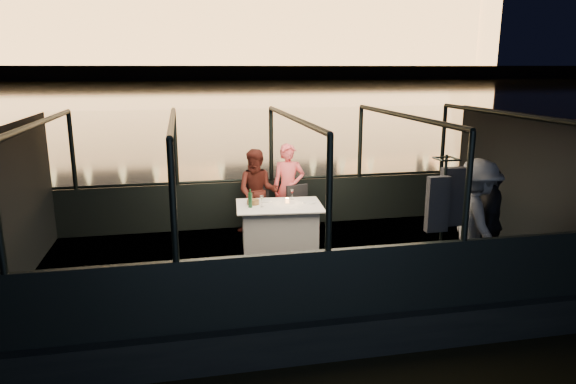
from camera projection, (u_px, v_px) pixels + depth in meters
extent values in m
plane|color=black|center=(190.00, 89.00, 84.55)|extent=(500.00, 500.00, 0.00)
cube|color=black|center=(293.00, 289.00, 8.44)|extent=(8.60, 4.40, 1.00)
cube|color=black|center=(293.00, 262.00, 8.32)|extent=(8.00, 4.00, 0.04)
cube|color=black|center=(272.00, 203.00, 10.11)|extent=(8.00, 0.08, 0.90)
cube|color=black|center=(327.00, 284.00, 6.31)|extent=(8.00, 0.08, 0.90)
cube|color=#423D33|center=(184.00, 74.00, 208.00)|extent=(400.00, 140.00, 6.00)
cube|color=white|center=(279.00, 226.00, 8.83)|extent=(1.54, 1.18, 0.77)
cube|color=black|center=(261.00, 211.00, 9.54)|extent=(0.49, 0.49, 0.86)
cube|color=black|center=(299.00, 213.00, 9.41)|extent=(0.54, 0.54, 0.92)
imported|color=#EB555B|center=(288.00, 193.00, 9.67)|extent=(0.65, 0.48, 1.67)
imported|color=#431712|center=(258.00, 195.00, 9.51)|extent=(0.90, 0.79, 1.60)
imported|color=silver|center=(475.00, 226.00, 7.31)|extent=(0.78, 1.24, 1.82)
imported|color=black|center=(489.00, 220.00, 7.57)|extent=(0.86, 1.03, 1.64)
cylinder|color=#153A1F|center=(250.00, 199.00, 8.55)|extent=(0.08, 0.08, 0.32)
cylinder|color=brown|center=(253.00, 202.00, 8.78)|extent=(0.28, 0.28, 0.08)
cylinder|color=#FF983F|center=(287.00, 201.00, 8.87)|extent=(0.07, 0.07, 0.08)
cylinder|color=white|center=(309.00, 202.00, 8.88)|extent=(0.23, 0.23, 0.01)
cylinder|color=silver|center=(265.00, 201.00, 8.99)|extent=(0.24, 0.24, 0.02)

